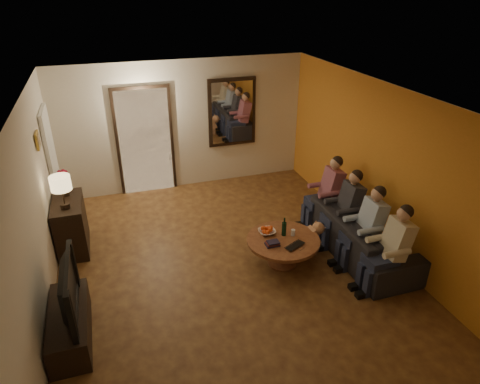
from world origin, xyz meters
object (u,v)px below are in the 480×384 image
object	(u,v)px
person_c	(346,211)
sofa	(359,234)
dog	(305,240)
coffee_table	(283,251)
wine_bottle	(284,226)
tv_stand	(70,325)
person_b	(367,230)
person_a	(391,252)
bowl	(267,232)
table_lamp	(62,192)
tv	(62,291)
laptop	(297,247)
dresser	(71,225)
person_d	(328,195)

from	to	relation	value
person_c	sofa	bearing A→B (deg)	-71.57
dog	coffee_table	bearing A→B (deg)	-168.22
dog	wine_bottle	xyz separation A→B (m)	(-0.38, -0.02, 0.32)
tv_stand	person_b	world-z (taller)	person_b
sofa	person_a	xyz separation A→B (m)	(-0.10, -0.90, 0.27)
person_c	bowl	size ratio (longest dim) A/B	4.63
person_c	dog	world-z (taller)	person_c
table_lamp	person_a	bearing A→B (deg)	-27.58
tv	person_b	world-z (taller)	person_b
table_lamp	person_c	world-z (taller)	table_lamp
table_lamp	person_a	size ratio (longest dim) A/B	0.45
sofa	laptop	world-z (taller)	sofa
tv	dog	world-z (taller)	tv
tv	person_c	world-z (taller)	person_c
tv_stand	dog	xyz separation A→B (m)	(3.48, 0.72, 0.07)
bowl	wine_bottle	distance (m)	0.29
dresser	person_c	bearing A→B (deg)	-16.23
tv_stand	dog	distance (m)	3.56
person_d	coffee_table	world-z (taller)	person_d
table_lamp	person_b	world-z (taller)	table_lamp
person_c	wine_bottle	distance (m)	1.14
dresser	person_c	xyz separation A→B (m)	(4.24, -1.23, 0.18)
person_b	person_c	world-z (taller)	same
coffee_table	wine_bottle	distance (m)	0.40
person_d	wine_bottle	distance (m)	1.35
table_lamp	tv_stand	xyz separation A→B (m)	(0.00, -1.85, -0.91)
wine_bottle	dog	bearing A→B (deg)	2.39
table_lamp	dog	world-z (taller)	table_lamp
person_c	coffee_table	xyz separation A→B (m)	(-1.19, -0.24, -0.38)
person_c	coffee_table	size ratio (longest dim) A/B	1.09
table_lamp	dog	size ratio (longest dim) A/B	0.96
dresser	dog	bearing A→B (deg)	-21.23
dresser	bowl	distance (m)	3.13
person_a	person_d	xyz separation A→B (m)	(0.00, 1.80, 0.00)
person_b	person_d	xyz separation A→B (m)	(0.00, 1.20, 0.00)
person_b	laptop	world-z (taller)	person_b
person_c	dresser	bearing A→B (deg)	163.77
person_a	laptop	xyz separation A→B (m)	(-1.09, 0.68, -0.14)
dresser	coffee_table	size ratio (longest dim) A/B	0.87
sofa	bowl	world-z (taller)	sofa
coffee_table	laptop	distance (m)	0.38
dresser	person_d	size ratio (longest dim) A/B	0.80
tv	wine_bottle	size ratio (longest dim) A/B	3.65
dresser	dog	distance (m)	3.74
tv	table_lamp	bearing A→B (deg)	0.00
dog	bowl	distance (m)	0.65
person_a	tv_stand	bearing A→B (deg)	175.17
dog	coffee_table	distance (m)	0.45
dog	bowl	bearing A→B (deg)	167.04
person_a	person_d	world-z (taller)	same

